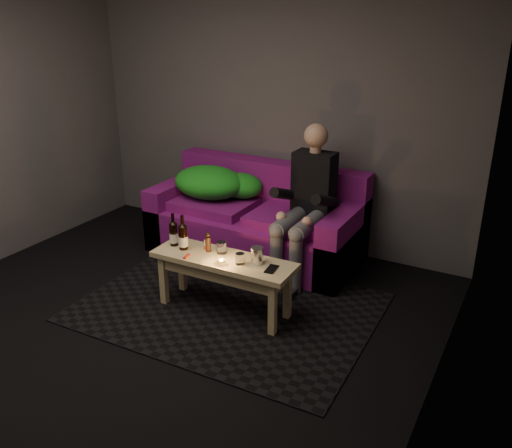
{
  "coord_description": "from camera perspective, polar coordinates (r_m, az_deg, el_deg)",
  "views": [
    {
      "loc": [
        2.39,
        -2.41,
        2.24
      ],
      "look_at": [
        0.28,
        1.4,
        0.49
      ],
      "focal_mm": 38.0,
      "sensor_mm": 36.0,
      "label": 1
    }
  ],
  "objects": [
    {
      "name": "rug",
      "position": [
        4.39,
        -2.98,
        -8.73
      ],
      "size": [
        2.3,
        1.69,
        0.01
      ],
      "primitive_type": "cube",
      "rotation": [
        0.0,
        0.0,
        0.02
      ],
      "color": "black",
      "rests_on": "floor"
    },
    {
      "name": "beer_bottle_a",
      "position": [
        4.35,
        -8.67,
        -1.0
      ],
      "size": [
        0.07,
        0.07,
        0.27
      ],
      "color": "black",
      "rests_on": "coffee_table"
    },
    {
      "name": "green_blanket",
      "position": [
        5.3,
        -4.3,
        4.32
      ],
      "size": [
        0.87,
        0.59,
        0.3
      ],
      "color": "#19891E",
      "rests_on": "sofa"
    },
    {
      "name": "pepper_mill",
      "position": [
        4.22,
        -5.07,
        -2.13
      ],
      "size": [
        0.05,
        0.05,
        0.12
      ],
      "primitive_type": "cylinder",
      "rotation": [
        0.0,
        0.0,
        0.15
      ],
      "color": "black",
      "rests_on": "coffee_table"
    },
    {
      "name": "tealight",
      "position": [
        4.03,
        -3.67,
        -3.95
      ],
      "size": [
        0.05,
        0.05,
        0.04
      ],
      "color": "white",
      "rests_on": "coffee_table"
    },
    {
      "name": "smartphone",
      "position": [
        3.94,
        1.65,
        -4.77
      ],
      "size": [
        0.09,
        0.15,
        0.01
      ],
      "primitive_type": "cube",
      "rotation": [
        0.0,
        0.0,
        0.12
      ],
      "color": "black",
      "rests_on": "coffee_table"
    },
    {
      "name": "tumbler_back",
      "position": [
        4.19,
        -3.63,
        -2.49
      ],
      "size": [
        0.08,
        0.08,
        0.09
      ],
      "primitive_type": "cylinder",
      "rotation": [
        0.0,
        0.0,
        0.01
      ],
      "color": "white",
      "rests_on": "coffee_table"
    },
    {
      "name": "sofa",
      "position": [
        5.19,
        0.12,
        0.1
      ],
      "size": [
        1.98,
        0.89,
        0.85
      ],
      "color": "#740F65",
      "rests_on": "floor"
    },
    {
      "name": "person",
      "position": [
        4.69,
        5.3,
        2.49
      ],
      "size": [
        0.36,
        0.82,
        1.32
      ],
      "color": "black",
      "rests_on": "sofa"
    },
    {
      "name": "beer_bottle_b",
      "position": [
        4.27,
        -7.69,
        -1.34
      ],
      "size": [
        0.07,
        0.07,
        0.28
      ],
      "color": "black",
      "rests_on": "coffee_table"
    },
    {
      "name": "red_lighter",
      "position": [
        4.17,
        -7.33,
        -3.39
      ],
      "size": [
        0.03,
        0.08,
        0.01
      ],
      "primitive_type": "cube",
      "rotation": [
        0.0,
        0.0,
        0.17
      ],
      "color": "red",
      "rests_on": "coffee_table"
    },
    {
      "name": "floor",
      "position": [
        4.06,
        -13.47,
        -12.2
      ],
      "size": [
        4.5,
        4.5,
        0.0
      ],
      "primitive_type": "plane",
      "color": "black",
      "rests_on": "ground"
    },
    {
      "name": "tumbler_front",
      "position": [
        4.01,
        -1.69,
        -3.68
      ],
      "size": [
        0.07,
        0.07,
        0.08
      ],
      "primitive_type": "cylinder",
      "rotation": [
        0.0,
        0.0,
        0.06
      ],
      "color": "white",
      "rests_on": "coffee_table"
    },
    {
      "name": "coffee_table",
      "position": [
        4.17,
        -3.44,
        -4.58
      ],
      "size": [
        1.14,
        0.38,
        0.46
      ],
      "rotation": [
        0.0,
        0.0,
        0.02
      ],
      "color": "tan",
      "rests_on": "rug"
    },
    {
      "name": "steel_cup",
      "position": [
        4.01,
        0.12,
        -3.33
      ],
      "size": [
        0.11,
        0.11,
        0.13
      ],
      "primitive_type": "cylinder",
      "rotation": [
        0.0,
        0.0,
        -0.19
      ],
      "color": "silver",
      "rests_on": "coffee_table"
    },
    {
      "name": "room",
      "position": [
        3.79,
        -10.88,
        12.5
      ],
      "size": [
        4.5,
        4.5,
        4.5
      ],
      "color": "silver",
      "rests_on": "ground"
    },
    {
      "name": "salt_shaker",
      "position": [
        4.24,
        -5.22,
        -2.26
      ],
      "size": [
        0.05,
        0.05,
        0.09
      ],
      "primitive_type": "cylinder",
      "rotation": [
        0.0,
        0.0,
        -0.14
      ],
      "color": "silver",
      "rests_on": "coffee_table"
    }
  ]
}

